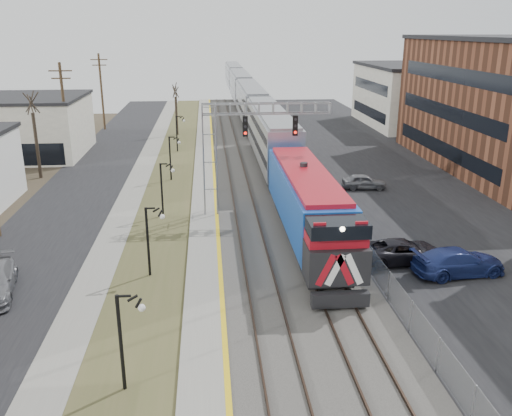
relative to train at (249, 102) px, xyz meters
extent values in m
cube|color=black|center=(-17.00, -33.97, -2.92)|extent=(7.00, 120.00, 0.04)
cube|color=gray|center=(-12.50, -33.97, -2.90)|extent=(2.00, 120.00, 0.08)
cube|color=#484B28|center=(-9.50, -33.97, -2.91)|extent=(4.00, 120.00, 0.06)
cube|color=gray|center=(-6.50, -33.97, -2.82)|extent=(2.00, 120.00, 0.24)
cube|color=#595651|center=(-1.50, -33.97, -2.84)|extent=(8.00, 120.00, 0.20)
cube|color=black|center=(10.50, -33.97, -2.92)|extent=(16.00, 120.00, 0.04)
cube|color=gold|center=(-5.62, -33.97, -2.69)|extent=(0.24, 120.00, 0.01)
cube|color=#2D2119|center=(-4.25, -33.97, -2.66)|extent=(0.08, 120.00, 0.15)
cube|color=#2D2119|center=(-2.75, -33.97, -2.66)|extent=(0.08, 120.00, 0.15)
cube|color=#2D2119|center=(-0.75, -33.97, -2.66)|extent=(0.08, 120.00, 0.15)
cube|color=#2D2119|center=(0.75, -33.97, -2.66)|extent=(0.08, 120.00, 0.15)
cube|color=#154BAD|center=(0.00, -47.19, -0.46)|extent=(3.00, 17.00, 4.25)
cube|color=black|center=(0.00, -55.89, -2.24)|extent=(2.80, 0.50, 0.70)
cube|color=#92959C|center=(0.00, -26.89, 0.07)|extent=(3.00, 22.00, 5.33)
cube|color=#92959C|center=(0.00, -4.09, 0.07)|extent=(3.00, 22.00, 5.33)
cube|color=#92959C|center=(0.00, 18.71, 0.07)|extent=(3.00, 22.00, 5.33)
cube|color=#92959C|center=(0.00, 41.51, 0.07)|extent=(3.00, 22.00, 5.33)
cube|color=gray|center=(-6.00, -40.97, 1.06)|extent=(1.00, 1.00, 8.00)
cube|color=gray|center=(-2.00, -40.97, 4.81)|extent=(9.00, 0.80, 0.80)
cube|color=black|center=(-3.50, -41.42, 3.66)|extent=(0.35, 0.25, 1.40)
cube|color=black|center=(0.00, -41.42, 3.66)|extent=(0.35, 0.25, 1.40)
cylinder|color=black|center=(-9.50, -60.97, -0.94)|extent=(0.14, 0.14, 4.00)
cylinder|color=black|center=(-9.50, -50.97, -0.94)|extent=(0.14, 0.14, 4.00)
cylinder|color=black|center=(-9.50, -40.97, -0.94)|extent=(0.14, 0.14, 4.00)
cylinder|color=black|center=(-9.50, -30.97, -0.94)|extent=(0.14, 0.14, 4.00)
cylinder|color=black|center=(-9.50, -18.97, -0.94)|extent=(0.14, 0.14, 4.00)
cylinder|color=#4C3823|center=(-20.00, -23.97, 2.06)|extent=(0.28, 0.28, 10.00)
cylinder|color=#4C3823|center=(-20.00, -3.97, 2.06)|extent=(0.28, 0.28, 10.00)
cube|color=gray|center=(2.70, -33.97, -2.14)|extent=(0.04, 120.00, 1.60)
cube|color=beige|center=(-26.50, -18.97, 0.06)|extent=(14.00, 12.00, 6.00)
cube|color=beige|center=(24.50, -3.97, 1.06)|extent=(16.00, 18.00, 8.00)
cylinder|color=#382D23|center=(-21.50, -28.97, 0.04)|extent=(0.30, 0.30, 5.95)
cylinder|color=#382D23|center=(-10.00, -8.97, -0.49)|extent=(0.30, 0.30, 4.90)
imported|color=black|center=(5.04, -50.44, -2.26)|extent=(4.90, 2.33, 1.35)
imported|color=navy|center=(7.51, -52.35, -2.19)|extent=(5.39, 2.71, 1.50)
imported|color=slate|center=(7.03, -35.27, -2.30)|extent=(3.88, 1.87, 1.28)
camera|label=1|loc=(-6.10, -78.66, 10.08)|focal=38.00mm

